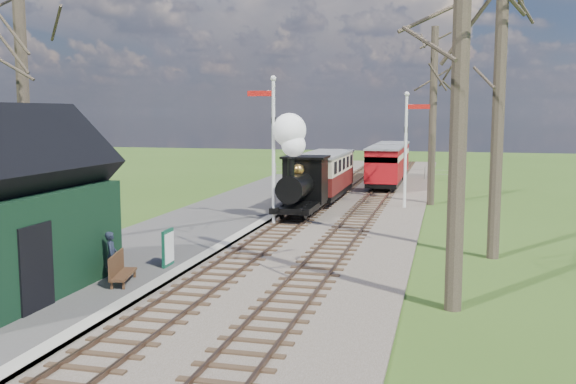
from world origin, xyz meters
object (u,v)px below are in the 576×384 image
object	(u,v)px
semaphore_near	(272,139)
bench	(120,269)
station_shed	(6,213)
red_carriage_b	(392,160)
semaphore_far	(407,141)
red_carriage_a	(385,166)
person	(111,256)
coach	(325,173)
sign_board	(168,248)
locomotive	(299,173)

from	to	relation	value
semaphore_near	bench	xyz separation A→B (m)	(-1.36, -10.39, -3.04)
station_shed	red_carriage_b	size ratio (longest dim) A/B	1.26
semaphore_near	semaphore_far	world-z (taller)	semaphore_near
semaphore_far	red_carriage_b	size ratio (longest dim) A/B	1.15
red_carriage_a	person	distance (m)	24.25
coach	bench	distance (m)	18.34
red_carriage_a	semaphore_far	bearing A→B (deg)	-76.82
semaphore_far	bench	size ratio (longest dim) A/B	3.87
red_carriage_b	sign_board	xyz separation A→B (m)	(-4.29, -27.36, -0.72)
semaphore_far	red_carriage_a	world-z (taller)	semaphore_far
red_carriage_b	station_shed	bearing A→B (deg)	-102.51
locomotive	coach	size ratio (longest dim) A/B	0.62
semaphore_far	coach	world-z (taller)	semaphore_far
locomotive	red_carriage_b	xyz separation A→B (m)	(2.61, 17.34, -0.61)
locomotive	bench	bearing A→B (deg)	-99.90
red_carriage_b	red_carriage_a	bearing A→B (deg)	-90.00
station_shed	bench	size ratio (longest dim) A/B	4.26
sign_board	bench	distance (m)	2.16
red_carriage_b	sign_board	bearing A→B (deg)	-98.90
sign_board	person	distance (m)	2.01
semaphore_near	coach	bearing A→B (deg)	84.37
red_carriage_b	person	bearing A→B (deg)	-99.94
red_carriage_b	bench	bearing A→B (deg)	-99.12
red_carriage_b	sign_board	distance (m)	27.70
red_carriage_a	sign_board	world-z (taller)	red_carriage_a
station_shed	locomotive	bearing A→B (deg)	72.67
coach	red_carriage_a	distance (m)	6.33
sign_board	red_carriage_b	bearing A→B (deg)	81.10
coach	red_carriage_a	world-z (taller)	coach
semaphore_near	red_carriage_b	bearing A→B (deg)	79.98
station_shed	locomotive	world-z (taller)	station_shed
sign_board	bench	size ratio (longest dim) A/B	0.74
semaphore_far	bench	xyz separation A→B (m)	(-6.50, -16.39, -2.77)
semaphore_near	red_carriage_b	size ratio (longest dim) A/B	1.25
semaphore_near	red_carriage_a	distance (m)	14.15
locomotive	person	world-z (taller)	locomotive
semaphore_far	station_shed	bearing A→B (deg)	-115.72
red_carriage_a	coach	bearing A→B (deg)	-114.23
coach	red_carriage_b	bearing A→B (deg)	77.02
red_carriage_b	bench	distance (m)	29.86
red_carriage_a	bench	bearing A→B (deg)	-101.16
locomotive	person	xyz separation A→B (m)	(-2.50, -11.85, -1.21)
red_carriage_a	sign_board	bearing A→B (deg)	-101.09
coach	sign_board	distance (m)	16.19
person	semaphore_near	bearing A→B (deg)	-30.71
station_shed	red_carriage_a	distance (m)	26.50
locomotive	red_carriage_a	bearing A→B (deg)	77.56
semaphore_near	bench	distance (m)	10.92
semaphore_far	red_carriage_b	xyz separation A→B (m)	(-1.77, 13.07, -1.88)
locomotive	sign_board	size ratio (longest dim) A/B	4.12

